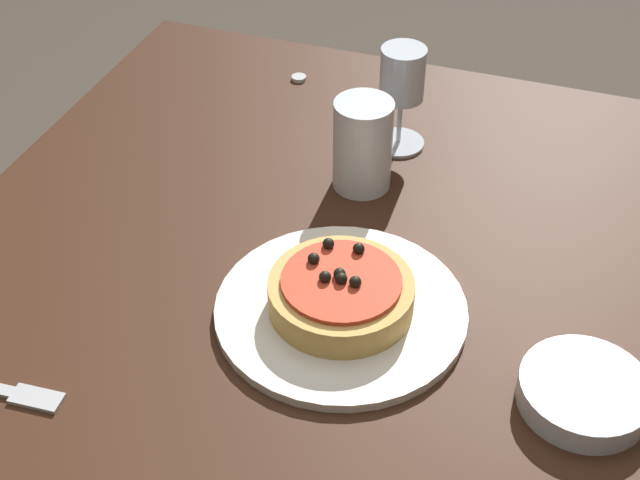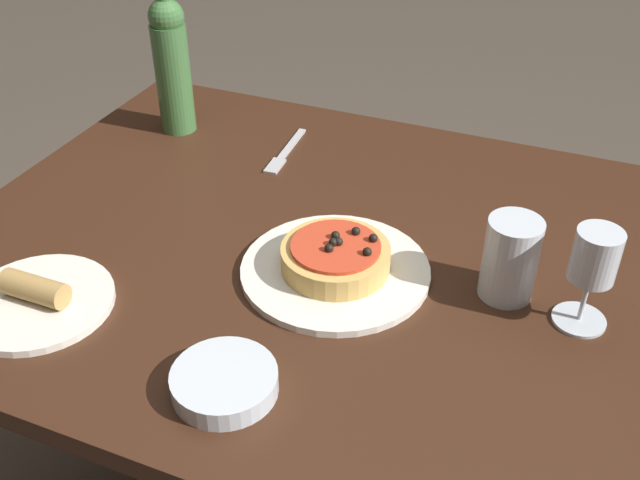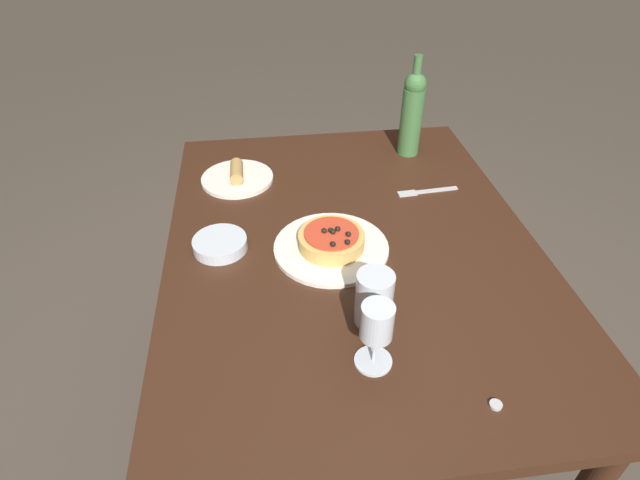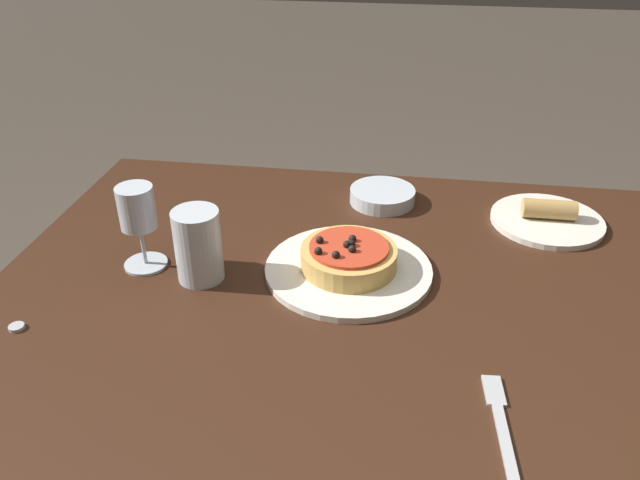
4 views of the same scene
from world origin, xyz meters
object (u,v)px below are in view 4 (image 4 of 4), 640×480
(pizza, at_px, (349,257))
(side_plate, at_px, (547,218))
(dinner_plate, at_px, (348,270))
(water_cup, at_px, (198,245))
(side_bowl, at_px, (382,196))
(fork, at_px, (500,420))
(wine_glass, at_px, (137,213))
(dining_table, at_px, (357,335))
(bottle_cap, at_px, (17,327))

(pizza, height_order, side_plate, pizza)
(dinner_plate, distance_m, water_cup, 0.26)
(water_cup, relative_size, side_bowl, 0.93)
(dinner_plate, relative_size, fork, 1.57)
(wine_glass, bearing_deg, dining_table, -4.22)
(water_cup, height_order, fork, water_cup)
(dinner_plate, xyz_separation_m, wine_glass, (-0.36, -0.03, 0.10))
(pizza, bearing_deg, fork, -53.60)
(side_bowl, xyz_separation_m, bottle_cap, (-0.53, -0.51, -0.01))
(side_plate, bearing_deg, bottle_cap, -151.49)
(dinner_plate, bearing_deg, bottle_cap, -154.62)
(side_bowl, bearing_deg, wine_glass, -142.38)
(dining_table, xyz_separation_m, dinner_plate, (-0.02, 0.06, 0.10))
(wine_glass, relative_size, side_bowl, 1.12)
(side_bowl, bearing_deg, fork, -72.28)
(dining_table, distance_m, bottle_cap, 0.55)
(dining_table, relative_size, bottle_cap, 52.89)
(dinner_plate, bearing_deg, side_plate, 32.33)
(water_cup, bearing_deg, dinner_plate, 11.80)
(water_cup, bearing_deg, wine_glass, 168.68)
(pizza, distance_m, water_cup, 0.26)
(side_plate, bearing_deg, dining_table, -139.79)
(dining_table, bearing_deg, wine_glass, 175.78)
(dinner_plate, xyz_separation_m, bottle_cap, (-0.49, -0.23, -0.00))
(pizza, xyz_separation_m, side_bowl, (0.04, 0.28, -0.02))
(dinner_plate, height_order, pizza, pizza)
(dining_table, relative_size, pizza, 7.53)
(side_bowl, height_order, side_plate, side_plate)
(side_plate, bearing_deg, dinner_plate, -147.67)
(fork, relative_size, side_plate, 0.85)
(side_bowl, bearing_deg, pizza, -98.42)
(pizza, bearing_deg, wine_glass, -175.23)
(wine_glass, distance_m, side_plate, 0.79)
(wine_glass, xyz_separation_m, bottle_cap, (-0.13, -0.20, -0.10))
(fork, xyz_separation_m, side_plate, (0.14, 0.55, 0.01))
(pizza, distance_m, side_bowl, 0.29)
(side_bowl, distance_m, side_plate, 0.34)
(wine_glass, distance_m, side_bowl, 0.52)
(dinner_plate, xyz_separation_m, pizza, (-0.00, -0.00, 0.03))
(wine_glass, height_order, bottle_cap, wine_glass)
(wine_glass, bearing_deg, side_plate, 19.95)
(dinner_plate, relative_size, wine_glass, 1.90)
(water_cup, relative_size, bottle_cap, 5.38)
(pizza, xyz_separation_m, fork, (0.23, -0.31, -0.03))
(wine_glass, xyz_separation_m, water_cup, (0.11, -0.02, -0.04))
(side_bowl, height_order, bottle_cap, side_bowl)
(dinner_plate, height_order, fork, dinner_plate)
(wine_glass, relative_size, bottle_cap, 6.47)
(water_cup, xyz_separation_m, side_bowl, (0.29, 0.33, -0.05))
(side_bowl, bearing_deg, bottle_cap, -136.01)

